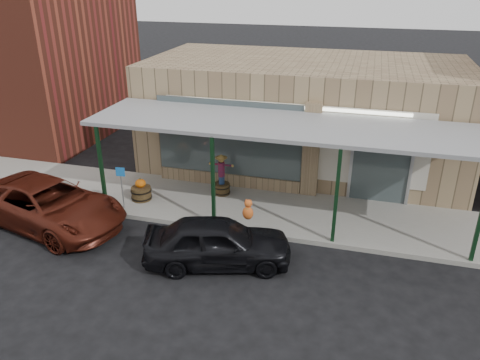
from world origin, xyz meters
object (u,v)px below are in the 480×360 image
(handicap_sign, at_px, (121,182))
(parked_sedan, at_px, (218,242))
(barrel_scarecrow, at_px, (222,181))
(barrel_pumpkin, at_px, (141,192))
(car_maroon, at_px, (49,204))

(handicap_sign, xyz_separation_m, parked_sedan, (3.89, -1.98, -0.40))
(barrel_scarecrow, xyz_separation_m, barrel_pumpkin, (-2.50, -1.15, -0.21))
(car_maroon, bearing_deg, barrel_pumpkin, -30.10)
(barrel_scarecrow, height_order, parked_sedan, barrel_scarecrow)
(barrel_scarecrow, bearing_deg, parked_sedan, -78.26)
(barrel_pumpkin, xyz_separation_m, parked_sedan, (3.62, -2.73, 0.24))
(barrel_pumpkin, height_order, car_maroon, car_maroon)
(parked_sedan, distance_m, car_maroon, 5.71)
(handicap_sign, relative_size, car_maroon, 0.28)
(handicap_sign, distance_m, car_maroon, 2.29)
(barrel_scarecrow, relative_size, car_maroon, 0.29)
(parked_sedan, height_order, car_maroon, parked_sedan)
(barrel_pumpkin, relative_size, parked_sedan, 0.20)
(barrel_pumpkin, distance_m, car_maroon, 2.96)
(barrel_scarecrow, bearing_deg, handicap_sign, -149.96)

